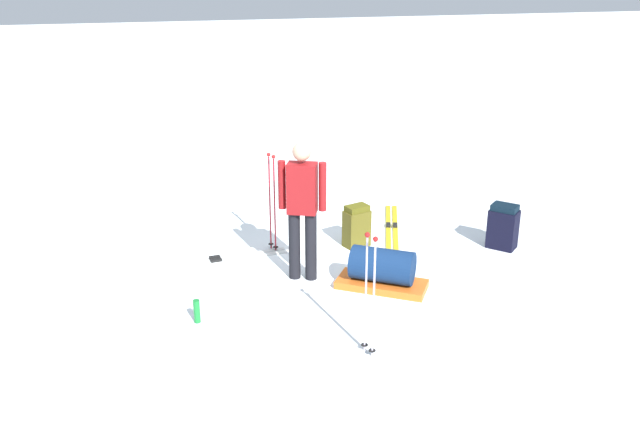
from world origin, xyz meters
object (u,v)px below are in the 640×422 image
object	(u,v)px
ski_poles_planted_far	(370,289)
ski_pair_far	(392,226)
thermos_bottle	(197,311)
ski_poles_planted_near	(272,198)
gear_sled	(382,270)
backpack_bright	(503,227)
ski_pair_near	(216,260)
skier_standing	(302,204)
backpack_large_dark	(357,226)

from	to	relation	value
ski_poles_planted_far	ski_pair_far	bearing A→B (deg)	153.92
ski_pair_far	thermos_bottle	bearing A→B (deg)	-56.92
ski_poles_planted_near	thermos_bottle	bearing A→B (deg)	-35.91
gear_sled	thermos_bottle	world-z (taller)	gear_sled
backpack_bright	gear_sled	distance (m)	2.10
ski_pair_near	ski_poles_planted_near	bearing A→B (deg)	101.03
skier_standing	ski_pair_far	distance (m)	2.30
ski_poles_planted_near	thermos_bottle	size ratio (longest dim) A/B	5.11
ski_poles_planted_near	backpack_bright	bearing A→B (deg)	74.99
backpack_large_dark	ski_pair_far	bearing A→B (deg)	124.75
backpack_bright	ski_poles_planted_far	bearing A→B (deg)	-53.35
ski_pair_near	backpack_bright	xyz separation A→B (m)	(0.64, 3.77, 0.29)
ski_poles_planted_near	skier_standing	bearing A→B (deg)	9.33
ski_poles_planted_near	thermos_bottle	distance (m)	2.15
ski_pair_near	gear_sled	size ratio (longest dim) A/B	1.71
thermos_bottle	backpack_large_dark	bearing A→B (deg)	122.54
skier_standing	ski_pair_far	world-z (taller)	skier_standing
backpack_large_dark	gear_sled	world-z (taller)	backpack_large_dark
ski_pair_near	thermos_bottle	world-z (taller)	thermos_bottle
backpack_large_dark	thermos_bottle	bearing A→B (deg)	-57.46
backpack_bright	gear_sled	world-z (taller)	backpack_bright
skier_standing	ski_poles_planted_far	size ratio (longest dim) A/B	1.35
skier_standing	gear_sled	bearing A→B (deg)	57.74
ski_pair_far	backpack_large_dark	size ratio (longest dim) A/B	2.93
gear_sled	thermos_bottle	xyz separation A→B (m)	(0.21, -2.19, -0.09)
gear_sled	ski_pair_near	bearing A→B (deg)	-126.38
ski_pair_far	gear_sled	world-z (taller)	gear_sled
backpack_large_dark	ski_poles_planted_near	bearing A→B (deg)	-99.73
ski_pair_near	gear_sled	world-z (taller)	gear_sled
skier_standing	ski_pair_near	size ratio (longest dim) A/B	0.89
ski_pair_far	ski_poles_planted_near	size ratio (longest dim) A/B	1.28
backpack_bright	ski_poles_planted_far	size ratio (longest dim) A/B	0.48
skier_standing	gear_sled	world-z (taller)	skier_standing
backpack_large_dark	ski_poles_planted_far	world-z (taller)	ski_poles_planted_far
ski_pair_far	backpack_large_dark	distance (m)	0.92
thermos_bottle	ski_poles_planted_near	bearing A→B (deg)	144.09
ski_poles_planted_far	thermos_bottle	xyz separation A→B (m)	(-1.09, -1.54, -0.57)
skier_standing	ski_poles_planted_near	world-z (taller)	skier_standing
skier_standing	backpack_large_dark	world-z (taller)	skier_standing
ski_pair_near	backpack_large_dark	distance (m)	1.93
thermos_bottle	gear_sled	bearing A→B (deg)	95.37
backpack_bright	thermos_bottle	size ratio (longest dim) A/B	2.35
skier_standing	ski_pair_near	xyz separation A→B (m)	(-0.79, -0.95, -0.94)
ski_poles_planted_near	gear_sled	bearing A→B (deg)	33.75
gear_sled	backpack_bright	bearing A→B (deg)	108.56
backpack_large_dark	backpack_bright	bearing A→B (deg)	71.95
ski_pair_near	thermos_bottle	distance (m)	1.57
ski_pair_far	ski_poles_planted_near	xyz separation A→B (m)	(0.31, -1.83, 0.72)
ski_poles_planted_far	backpack_bright	bearing A→B (deg)	126.65
ski_poles_planted_far	thermos_bottle	world-z (taller)	ski_poles_planted_far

